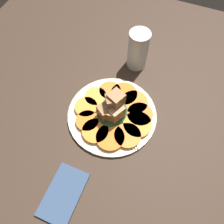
% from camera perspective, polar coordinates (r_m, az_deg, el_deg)
% --- Properties ---
extents(table_slab, '(1.20, 1.20, 0.02)m').
position_cam_1_polar(table_slab, '(0.65, 0.00, -1.31)').
color(table_slab, '#38281E').
rests_on(table_slab, ground).
extents(plate, '(0.26, 0.26, 0.01)m').
position_cam_1_polar(plate, '(0.64, 0.00, -0.68)').
color(plate, beige).
rests_on(plate, table_slab).
extents(carrot_slice_0, '(0.07, 0.07, 0.01)m').
position_cam_1_polar(carrot_slice_0, '(0.66, -4.27, 3.99)').
color(carrot_slice_0, orange).
rests_on(carrot_slice_0, plate).
extents(carrot_slice_1, '(0.07, 0.07, 0.01)m').
position_cam_1_polar(carrot_slice_1, '(0.64, -6.76, 1.22)').
color(carrot_slice_1, orange).
rests_on(carrot_slice_1, plate).
extents(carrot_slice_2, '(0.07, 0.07, 0.01)m').
position_cam_1_polar(carrot_slice_2, '(0.62, -6.45, -2.38)').
color(carrot_slice_2, orange).
rests_on(carrot_slice_2, plate).
extents(carrot_slice_3, '(0.07, 0.07, 0.01)m').
position_cam_1_polar(carrot_slice_3, '(0.60, -4.38, -5.00)').
color(carrot_slice_3, orange).
rests_on(carrot_slice_3, plate).
extents(carrot_slice_4, '(0.08, 0.08, 0.01)m').
position_cam_1_polar(carrot_slice_4, '(0.59, -0.48, -6.68)').
color(carrot_slice_4, orange).
rests_on(carrot_slice_4, plate).
extents(carrot_slice_5, '(0.07, 0.07, 0.01)m').
position_cam_1_polar(carrot_slice_5, '(0.60, 4.06, -6.20)').
color(carrot_slice_5, orange).
rests_on(carrot_slice_5, plate).
extents(carrot_slice_6, '(0.08, 0.08, 0.01)m').
position_cam_1_polar(carrot_slice_6, '(0.61, 6.63, -3.27)').
color(carrot_slice_6, orange).
rests_on(carrot_slice_6, plate).
extents(carrot_slice_7, '(0.08, 0.08, 0.01)m').
position_cam_1_polar(carrot_slice_7, '(0.63, 7.28, -0.66)').
color(carrot_slice_7, orange).
rests_on(carrot_slice_7, plate).
extents(carrot_slice_8, '(0.08, 0.08, 0.01)m').
position_cam_1_polar(carrot_slice_8, '(0.65, 5.87, 2.49)').
color(carrot_slice_8, orange).
rests_on(carrot_slice_8, plate).
extents(carrot_slice_9, '(0.08, 0.08, 0.01)m').
position_cam_1_polar(carrot_slice_9, '(0.66, 3.13, 4.65)').
color(carrot_slice_9, orange).
rests_on(carrot_slice_9, plate).
extents(carrot_slice_10, '(0.07, 0.07, 0.01)m').
position_cam_1_polar(carrot_slice_10, '(0.67, -0.53, 5.50)').
color(carrot_slice_10, orange).
rests_on(carrot_slice_10, plate).
extents(center_pile, '(0.10, 0.09, 0.09)m').
position_cam_1_polar(center_pile, '(0.60, 0.12, 0.85)').
color(center_pile, '#235128').
rests_on(center_pile, plate).
extents(fork, '(0.17, 0.09, 0.00)m').
position_cam_1_polar(fork, '(0.62, 5.01, -2.18)').
color(fork, '#B2B2B7').
rests_on(fork, plate).
extents(water_glass, '(0.06, 0.06, 0.13)m').
position_cam_1_polar(water_glass, '(0.71, 6.82, 15.80)').
color(water_glass, silver).
rests_on(water_glass, table_slab).
extents(napkin, '(0.13, 0.08, 0.01)m').
position_cam_1_polar(napkin, '(0.58, -12.57, -20.20)').
color(napkin, '#334766').
rests_on(napkin, table_slab).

